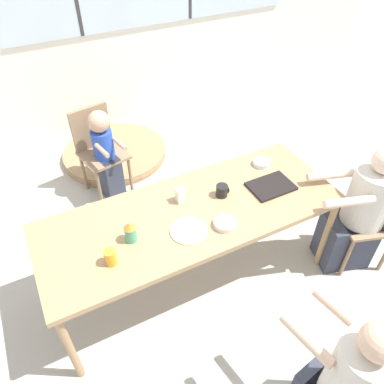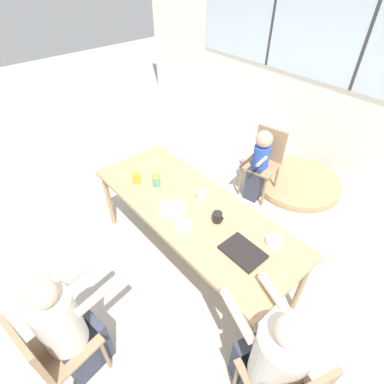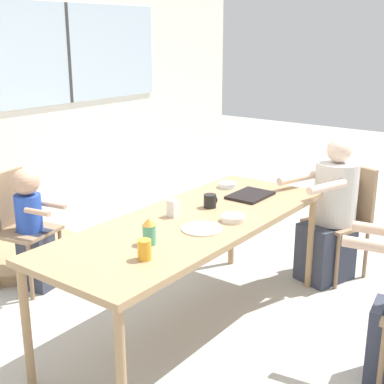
% 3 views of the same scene
% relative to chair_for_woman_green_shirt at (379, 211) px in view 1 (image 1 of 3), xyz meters
% --- Properties ---
extents(ground_plane, '(16.00, 16.00, 0.00)m').
position_rel_chair_for_woman_green_shirt_xyz_m(ground_plane, '(-1.40, 0.46, -0.53)').
color(ground_plane, '#B2ADA3').
extents(wall_back_with_windows, '(8.40, 0.08, 2.80)m').
position_rel_chair_for_woman_green_shirt_xyz_m(wall_back_with_windows, '(-1.40, 3.09, 0.89)').
color(wall_back_with_windows, white).
rests_on(wall_back_with_windows, ground_plane).
extents(dining_table, '(2.12, 0.81, 0.75)m').
position_rel_chair_for_woman_green_shirt_xyz_m(dining_table, '(-1.40, 0.46, 0.17)').
color(dining_table, tan).
rests_on(dining_table, ground_plane).
extents(chair_for_woman_green_shirt, '(0.50, 0.50, 0.88)m').
position_rel_chair_for_woman_green_shirt_xyz_m(chair_for_woman_green_shirt, '(0.00, 0.00, 0.00)').
color(chair_for_woman_green_shirt, '#937556').
rests_on(chair_for_woman_green_shirt, ground_plane).
extents(chair_for_toddler, '(0.47, 0.47, 0.88)m').
position_rel_chair_for_woman_green_shirt_xyz_m(chair_for_toddler, '(-1.68, 1.90, 0.00)').
color(chair_for_toddler, '#937556').
rests_on(chair_for_toddler, ground_plane).
extents(person_woman_green_shirt, '(0.66, 0.49, 1.12)m').
position_rel_chair_for_woman_green_shirt_xyz_m(person_woman_green_shirt, '(-0.16, 0.05, -0.03)').
color(person_woman_green_shirt, '#333847').
rests_on(person_woman_green_shirt, ground_plane).
extents(person_toddler, '(0.26, 0.39, 0.94)m').
position_rel_chair_for_woman_green_shirt_xyz_m(person_toddler, '(-1.65, 1.75, -0.06)').
color(person_toddler, '#333847').
rests_on(person_toddler, ground_plane).
extents(food_tray_dark, '(0.32, 0.23, 0.02)m').
position_rel_chair_for_woman_green_shirt_xyz_m(food_tray_dark, '(-0.76, 0.42, 0.23)').
color(food_tray_dark, black).
rests_on(food_tray_dark, dining_table).
extents(coffee_mug, '(0.09, 0.08, 0.09)m').
position_rel_chair_for_woman_green_shirt_xyz_m(coffee_mug, '(-1.13, 0.51, 0.27)').
color(coffee_mug, black).
rests_on(coffee_mug, dining_table).
extents(sippy_cup, '(0.08, 0.08, 0.15)m').
position_rel_chair_for_woman_green_shirt_xyz_m(sippy_cup, '(-1.86, 0.40, 0.30)').
color(sippy_cup, '#4CA57F').
rests_on(sippy_cup, dining_table).
extents(juice_glass, '(0.07, 0.07, 0.11)m').
position_rel_chair_for_woman_green_shirt_xyz_m(juice_glass, '(-2.03, 0.28, 0.28)').
color(juice_glass, gold).
rests_on(juice_glass, dining_table).
extents(milk_carton_small, '(0.06, 0.06, 0.11)m').
position_rel_chair_for_woman_green_shirt_xyz_m(milk_carton_small, '(-1.42, 0.59, 0.28)').
color(milk_carton_small, silver).
rests_on(milk_carton_small, dining_table).
extents(bowl_white_shallow, '(0.15, 0.15, 0.04)m').
position_rel_chair_for_woman_green_shirt_xyz_m(bowl_white_shallow, '(-1.27, 0.24, 0.24)').
color(bowl_white_shallow, silver).
rests_on(bowl_white_shallow, dining_table).
extents(bowl_cereal, '(0.13, 0.13, 0.04)m').
position_rel_chair_for_woman_green_shirt_xyz_m(bowl_cereal, '(-0.67, 0.68, 0.24)').
color(bowl_cereal, silver).
rests_on(bowl_cereal, dining_table).
extents(plate_tortillas, '(0.25, 0.25, 0.01)m').
position_rel_chair_for_woman_green_shirt_xyz_m(plate_tortillas, '(-1.50, 0.30, 0.23)').
color(plate_tortillas, beige).
rests_on(plate_tortillas, dining_table).
extents(folded_table_stack, '(1.18, 1.18, 0.09)m').
position_rel_chair_for_woman_green_shirt_xyz_m(folded_table_stack, '(-1.42, 2.37, -0.48)').
color(folded_table_stack, tan).
rests_on(folded_table_stack, ground_plane).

